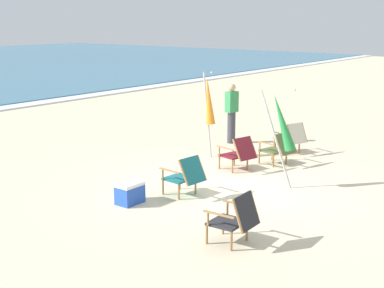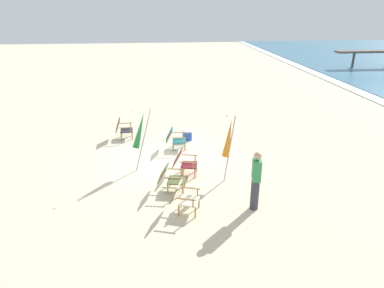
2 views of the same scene
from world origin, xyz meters
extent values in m
plane|color=beige|center=(0.00, 0.00, 0.00)|extent=(80.00, 80.00, 0.00)
cube|color=#28282D|center=(-2.44, -1.41, 0.32)|extent=(0.55, 0.51, 0.04)
cube|color=#28282D|center=(-2.42, -1.74, 0.56)|extent=(0.51, 0.24, 0.50)
cylinder|color=olive|center=(-2.69, -1.21, 0.16)|extent=(0.04, 0.04, 0.32)
cylinder|color=olive|center=(-2.22, -1.18, 0.16)|extent=(0.04, 0.04, 0.32)
cylinder|color=olive|center=(-2.66, -1.64, 0.16)|extent=(0.04, 0.04, 0.32)
cylinder|color=olive|center=(-2.19, -1.61, 0.16)|extent=(0.04, 0.04, 0.32)
cube|color=olive|center=(-2.72, -1.45, 0.54)|extent=(0.07, 0.53, 0.02)
cylinder|color=olive|center=(-2.73, -1.26, 0.43)|extent=(0.04, 0.04, 0.22)
cube|color=olive|center=(-2.16, -1.42, 0.54)|extent=(0.07, 0.53, 0.02)
cylinder|color=olive|center=(-2.17, -1.23, 0.43)|extent=(0.04, 0.04, 0.22)
cylinder|color=olive|center=(-2.67, -1.75, 0.56)|extent=(0.05, 0.21, 0.50)
cylinder|color=olive|center=(-2.17, -1.72, 0.56)|extent=(0.05, 0.21, 0.50)
cube|color=maroon|center=(1.01, 0.79, 0.32)|extent=(0.61, 0.58, 0.04)
cube|color=maroon|center=(0.93, 0.44, 0.55)|extent=(0.54, 0.38, 0.47)
cylinder|color=olive|center=(0.83, 1.05, 0.16)|extent=(0.04, 0.04, 0.32)
cylinder|color=olive|center=(1.28, 0.95, 0.16)|extent=(0.04, 0.04, 0.32)
cylinder|color=olive|center=(0.73, 0.63, 0.16)|extent=(0.04, 0.04, 0.32)
cylinder|color=olive|center=(1.19, 0.53, 0.16)|extent=(0.04, 0.04, 0.32)
cube|color=olive|center=(0.73, 0.83, 0.54)|extent=(0.15, 0.52, 0.02)
cylinder|color=olive|center=(0.77, 1.02, 0.43)|extent=(0.04, 0.04, 0.22)
cube|color=olive|center=(1.28, 0.71, 0.54)|extent=(0.15, 0.52, 0.02)
cylinder|color=olive|center=(1.32, 0.90, 0.43)|extent=(0.04, 0.04, 0.22)
cylinder|color=olive|center=(0.68, 0.49, 0.55)|extent=(0.10, 0.29, 0.48)
cylinder|color=olive|center=(1.18, 0.38, 0.55)|extent=(0.10, 0.29, 0.48)
cube|color=#515B33|center=(1.98, 0.33, 0.32)|extent=(0.60, 0.57, 0.04)
cube|color=#515B33|center=(1.91, -0.03, 0.55)|extent=(0.54, 0.38, 0.47)
cylinder|color=olive|center=(1.79, 0.59, 0.16)|extent=(0.04, 0.04, 0.32)
cylinder|color=olive|center=(2.25, 0.50, 0.16)|extent=(0.04, 0.04, 0.32)
cylinder|color=olive|center=(1.71, 0.16, 0.16)|extent=(0.04, 0.04, 0.32)
cylinder|color=olive|center=(2.17, 0.08, 0.16)|extent=(0.04, 0.04, 0.32)
cube|color=olive|center=(1.70, 0.36, 0.54)|extent=(0.13, 0.53, 0.02)
cylinder|color=olive|center=(1.74, 0.55, 0.43)|extent=(0.04, 0.04, 0.22)
cube|color=olive|center=(2.25, 0.26, 0.54)|extent=(0.13, 0.53, 0.02)
cylinder|color=olive|center=(2.29, 0.44, 0.43)|extent=(0.04, 0.04, 0.22)
cylinder|color=olive|center=(1.66, 0.02, 0.55)|extent=(0.09, 0.30, 0.47)
cylinder|color=olive|center=(2.16, -0.08, 0.55)|extent=(0.09, 0.30, 0.47)
cube|color=beige|center=(3.14, 0.59, 0.32)|extent=(0.64, 0.62, 0.04)
cube|color=beige|center=(3.03, 0.26, 0.56)|extent=(0.55, 0.39, 0.49)
cylinder|color=olive|center=(2.98, 0.87, 0.16)|extent=(0.04, 0.04, 0.32)
cylinder|color=olive|center=(3.43, 0.73, 0.16)|extent=(0.04, 0.04, 0.32)
cylinder|color=olive|center=(2.85, 0.46, 0.16)|extent=(0.04, 0.04, 0.32)
cylinder|color=olive|center=(3.29, 0.32, 0.16)|extent=(0.04, 0.04, 0.32)
cube|color=olive|center=(2.87, 0.66, 0.54)|extent=(0.20, 0.51, 0.02)
cylinder|color=olive|center=(2.92, 0.84, 0.43)|extent=(0.04, 0.04, 0.22)
cube|color=olive|center=(3.40, 0.49, 0.54)|extent=(0.20, 0.51, 0.02)
cylinder|color=olive|center=(3.46, 0.67, 0.43)|extent=(0.04, 0.04, 0.22)
cylinder|color=olive|center=(2.79, 0.34, 0.56)|extent=(0.11, 0.25, 0.49)
cylinder|color=olive|center=(3.27, 0.19, 0.56)|extent=(0.11, 0.25, 0.49)
cube|color=#196066|center=(-1.12, 0.62, 0.32)|extent=(0.56, 0.52, 0.04)
cube|color=#196066|center=(-1.15, 0.27, 0.55)|extent=(0.51, 0.31, 0.48)
cylinder|color=olive|center=(-1.34, 0.86, 0.16)|extent=(0.04, 0.04, 0.32)
cylinder|color=olive|center=(-0.87, 0.82, 0.16)|extent=(0.04, 0.04, 0.32)
cylinder|color=olive|center=(-1.37, 0.43, 0.16)|extent=(0.04, 0.04, 0.32)
cylinder|color=olive|center=(-0.91, 0.39, 0.16)|extent=(0.04, 0.04, 0.32)
cube|color=olive|center=(-1.40, 0.63, 0.54)|extent=(0.08, 0.53, 0.02)
cylinder|color=olive|center=(-1.39, 0.81, 0.43)|extent=(0.04, 0.04, 0.22)
cube|color=olive|center=(-0.84, 0.58, 0.54)|extent=(0.08, 0.53, 0.02)
cylinder|color=olive|center=(-0.83, 0.77, 0.43)|extent=(0.04, 0.04, 0.22)
cylinder|color=olive|center=(-1.40, 0.29, 0.55)|extent=(0.06, 0.27, 0.48)
cylinder|color=olive|center=(-0.90, 0.25, 0.55)|extent=(0.06, 0.27, 0.48)
cylinder|color=#B7B2A8|center=(1.57, 1.95, 1.04)|extent=(0.07, 0.30, 2.09)
cone|color=orange|center=(1.57, 1.91, 1.41)|extent=(0.25, 0.37, 1.17)
sphere|color=#B7B2A8|center=(1.56, 1.83, 2.09)|extent=(0.06, 0.06, 0.06)
cylinder|color=#B7B2A8|center=(0.40, -0.62, 1.00)|extent=(0.40, 0.61, 2.01)
cone|color=#23843D|center=(0.46, -0.71, 1.35)|extent=(0.48, 0.60, 1.17)
sphere|color=#B7B2A8|center=(0.57, -0.89, 2.00)|extent=(0.06, 0.06, 0.06)
cylinder|color=#383842|center=(3.17, 2.32, 0.43)|extent=(0.22, 0.22, 0.86)
cube|color=#338C4C|center=(3.17, 2.32, 1.14)|extent=(0.37, 0.25, 0.56)
sphere|color=tan|center=(3.17, 2.32, 1.53)|extent=(0.20, 0.20, 0.20)
cube|color=blue|center=(-2.10, 1.00, 0.17)|extent=(0.48, 0.34, 0.34)
cube|color=white|center=(-2.10, 1.00, 0.37)|extent=(0.49, 0.35, 0.06)
camera|label=1|loc=(-8.76, -5.72, 3.34)|focal=50.00mm
camera|label=2|loc=(10.74, -0.11, 5.02)|focal=32.00mm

